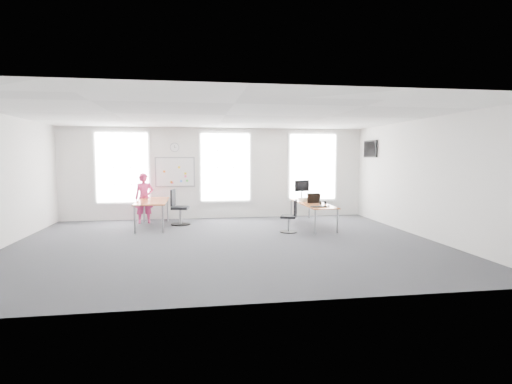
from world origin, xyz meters
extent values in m
plane|color=#28282D|center=(0.00, 0.00, 0.00)|extent=(10.00, 10.00, 0.00)
plane|color=white|center=(0.00, 0.00, 3.00)|extent=(10.00, 10.00, 0.00)
plane|color=silver|center=(0.00, 4.00, 1.50)|extent=(10.00, 0.00, 10.00)
plane|color=silver|center=(0.00, -4.00, 1.50)|extent=(10.00, 0.00, 10.00)
plane|color=silver|center=(5.00, 0.00, 1.50)|extent=(0.00, 10.00, 10.00)
cube|color=white|center=(-3.00, 3.97, 1.70)|extent=(1.60, 0.06, 2.20)
cube|color=white|center=(0.30, 3.97, 1.70)|extent=(1.60, 0.06, 2.20)
cube|color=white|center=(3.30, 3.97, 1.70)|extent=(1.60, 0.06, 2.20)
cube|color=orange|center=(2.74, 2.12, 0.66)|extent=(0.74, 2.76, 0.03)
cylinder|color=gray|center=(2.43, 0.80, 0.32)|extent=(0.05, 0.05, 0.64)
cylinder|color=gray|center=(3.05, 0.80, 0.32)|extent=(0.05, 0.05, 0.64)
cylinder|color=gray|center=(2.43, 3.44, 0.32)|extent=(0.05, 0.05, 0.64)
cylinder|color=gray|center=(3.05, 3.44, 0.32)|extent=(0.05, 0.05, 0.64)
cube|color=orange|center=(-1.95, 2.54, 0.76)|extent=(0.85, 2.13, 0.03)
cylinder|color=gray|center=(-2.31, 1.53, 0.37)|extent=(0.05, 0.05, 0.74)
cylinder|color=gray|center=(-1.58, 1.53, 0.37)|extent=(0.05, 0.05, 0.74)
cylinder|color=gray|center=(-2.31, 3.54, 0.37)|extent=(0.05, 0.05, 0.74)
cylinder|color=gray|center=(-1.58, 3.54, 0.37)|extent=(0.05, 0.05, 0.74)
cylinder|color=black|center=(1.78, 1.11, 0.01)|extent=(0.47, 0.47, 0.03)
cylinder|color=gray|center=(1.78, 1.11, 0.22)|extent=(0.05, 0.05, 0.38)
cube|color=black|center=(1.78, 1.11, 0.43)|extent=(0.51, 0.51, 0.06)
cube|color=black|center=(1.94, 1.04, 0.68)|extent=(0.18, 0.37, 0.41)
cylinder|color=black|center=(-1.15, 2.78, 0.02)|extent=(0.57, 0.57, 0.03)
cylinder|color=gray|center=(-1.15, 2.78, 0.26)|extent=(0.07, 0.07, 0.46)
cube|color=black|center=(-1.15, 2.78, 0.52)|extent=(0.57, 0.57, 0.08)
cube|color=black|center=(-1.37, 2.83, 0.82)|extent=(0.14, 0.46, 0.49)
imported|color=#C22B62|center=(-2.26, 3.29, 0.77)|extent=(0.61, 0.45, 1.55)
cube|color=white|center=(-1.35, 3.97, 1.55)|extent=(1.20, 0.03, 0.90)
cylinder|color=gray|center=(-1.35, 3.97, 2.35)|extent=(0.30, 0.04, 0.30)
cube|color=black|center=(4.95, 3.00, 2.30)|extent=(0.06, 0.90, 0.55)
cube|color=black|center=(2.62, 1.09, 0.68)|extent=(0.43, 0.17, 0.02)
ellipsoid|color=black|center=(2.91, 1.13, 0.69)|extent=(0.08, 0.12, 0.04)
cylinder|color=black|center=(2.81, 1.52, 0.67)|extent=(0.07, 0.07, 0.01)
cylinder|color=black|center=(2.86, 1.69, 0.72)|extent=(0.04, 0.09, 0.09)
cylinder|color=black|center=(3.00, 1.69, 0.72)|extent=(0.04, 0.09, 0.09)
cylinder|color=gold|center=(2.86, 1.69, 0.72)|extent=(0.01, 0.10, 0.10)
cube|color=black|center=(2.93, 1.69, 0.77)|extent=(0.16, 0.02, 0.02)
cube|color=black|center=(2.75, 2.05, 0.82)|extent=(0.37, 0.10, 0.30)
cube|color=orange|center=(2.75, 1.96, 0.81)|extent=(0.35, 0.12, 0.27)
cube|color=black|center=(2.75, 1.94, 0.82)|extent=(0.37, 0.12, 0.29)
cube|color=beige|center=(2.66, 2.50, 0.73)|extent=(0.38, 0.33, 0.11)
cylinder|color=black|center=(2.74, 3.30, 0.68)|extent=(0.23, 0.23, 0.02)
cylinder|color=black|center=(2.74, 3.30, 0.79)|extent=(0.05, 0.05, 0.23)
cube|color=black|center=(2.74, 3.28, 1.10)|extent=(0.54, 0.21, 0.37)
cube|color=black|center=(2.74, 3.26, 1.10)|extent=(0.49, 0.17, 0.33)
camera|label=1|loc=(-0.75, -9.31, 2.02)|focal=28.00mm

